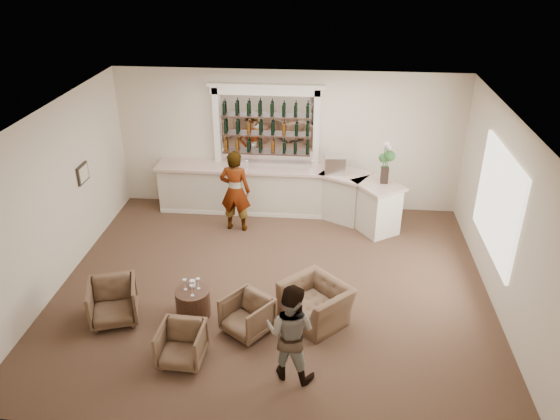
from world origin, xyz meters
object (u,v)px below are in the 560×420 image
object	(u,v)px
cocktail_table	(193,303)
sommelier	(235,191)
armchair_right	(247,315)
armchair_center	(182,344)
flower_vase	(386,160)
armchair_left	(113,302)
armchair_far	(316,303)
espresso_machine	(335,164)
bar_counter	(279,192)
guest	(290,332)

from	to	relation	value
cocktail_table	sommelier	world-z (taller)	sommelier
cocktail_table	armchair_right	distance (m)	1.07
armchair_center	flower_vase	world-z (taller)	flower_vase
armchair_left	armchair_center	size ratio (longest dim) A/B	1.16
cocktail_table	armchair_far	xyz separation A→B (m)	(2.12, 0.07, 0.10)
armchair_center	armchair_far	xyz separation A→B (m)	(2.02, 1.21, 0.03)
armchair_right	flower_vase	bearing A→B (deg)	93.59
armchair_far	espresso_machine	bearing A→B (deg)	130.11
bar_counter	guest	xyz separation A→B (m)	(0.66, -5.26, 0.22)
bar_counter	flower_vase	bearing A→B (deg)	-12.73
armchair_center	espresso_machine	world-z (taller)	espresso_machine
bar_counter	cocktail_table	size ratio (longest dim) A/B	9.61
sommelier	cocktail_table	bearing A→B (deg)	90.69
sommelier	bar_counter	bearing A→B (deg)	-132.57
bar_counter	espresso_machine	size ratio (longest dim) A/B	12.51
guest	espresso_machine	bearing A→B (deg)	-81.36
armchair_center	espresso_machine	xyz separation A→B (m)	(2.29, 5.04, 1.02)
armchair_left	armchair_far	xyz separation A→B (m)	(3.44, 0.32, -0.02)
sommelier	flower_vase	world-z (taller)	flower_vase
sommelier	guest	size ratio (longest dim) A/B	1.17
armchair_left	espresso_machine	world-z (taller)	espresso_machine
cocktail_table	sommelier	size ratio (longest dim) A/B	0.32
sommelier	armchair_center	world-z (taller)	sommelier
bar_counter	armchair_far	world-z (taller)	bar_counter
bar_counter	armchair_far	size ratio (longest dim) A/B	5.39
guest	armchair_center	xyz separation A→B (m)	(-1.69, 0.13, -0.48)
armchair_far	cocktail_table	bearing A→B (deg)	-134.06
guest	armchair_far	bearing A→B (deg)	-88.82
armchair_right	espresso_machine	size ratio (longest dim) A/B	1.58
armchair_far	armchair_right	bearing A→B (deg)	-115.25
cocktail_table	armchair_left	world-z (taller)	armchair_left
guest	armchair_left	xyz separation A→B (m)	(-3.10, 1.02, -0.43)
espresso_machine	flower_vase	xyz separation A→B (m)	(1.07, -0.45, 0.33)
cocktail_table	bar_counter	bearing A→B (deg)	74.17
espresso_machine	flower_vase	bearing A→B (deg)	-27.05
cocktail_table	armchair_center	size ratio (longest dim) A/B	0.85
sommelier	armchair_left	xyz separation A→B (m)	(-1.55, -3.42, -0.56)
cocktail_table	armchair_right	bearing A→B (deg)	-19.38
cocktail_table	armchair_far	size ratio (longest dim) A/B	0.56
bar_counter	flower_vase	size ratio (longest dim) A/B	6.04
armchair_right	flower_vase	world-z (taller)	flower_vase
armchair_center	bar_counter	bearing A→B (deg)	81.08
bar_counter	armchair_far	distance (m)	4.04
armchair_right	guest	bearing A→B (deg)	-13.34
guest	armchair_right	bearing A→B (deg)	-34.44
sommelier	guest	bearing A→B (deg)	114.20
armchair_far	sommelier	bearing A→B (deg)	165.46
bar_counter	armchair_left	size ratio (longest dim) A/B	7.06
espresso_machine	flower_vase	size ratio (longest dim) A/B	0.48
bar_counter	armchair_far	xyz separation A→B (m)	(1.00, -3.91, -0.23)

